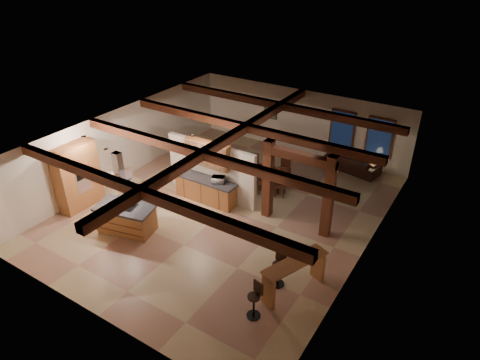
{
  "coord_description": "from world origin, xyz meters",
  "views": [
    {
      "loc": [
        7.41,
        -10.77,
        8.57
      ],
      "look_at": [
        0.26,
        0.5,
        1.07
      ],
      "focal_mm": 32.0,
      "sensor_mm": 36.0,
      "label": 1
    }
  ],
  "objects_px": {
    "dining_table": "(267,179)",
    "bar_counter": "(295,271)",
    "sofa": "(352,163)",
    "kitchen_island": "(126,218)"
  },
  "relations": [
    {
      "from": "kitchen_island",
      "to": "dining_table",
      "type": "distance_m",
      "value": 5.74
    },
    {
      "from": "kitchen_island",
      "to": "sofa",
      "type": "bearing_deg",
      "value": 59.27
    },
    {
      "from": "dining_table",
      "to": "kitchen_island",
      "type": "bearing_deg",
      "value": -112.71
    },
    {
      "from": "kitchen_island",
      "to": "bar_counter",
      "type": "distance_m",
      "value": 6.03
    },
    {
      "from": "bar_counter",
      "to": "sofa",
      "type": "bearing_deg",
      "value": 98.01
    },
    {
      "from": "kitchen_island",
      "to": "dining_table",
      "type": "relative_size",
      "value": 1.29
    },
    {
      "from": "sofa",
      "to": "bar_counter",
      "type": "height_order",
      "value": "bar_counter"
    },
    {
      "from": "sofa",
      "to": "bar_counter",
      "type": "bearing_deg",
      "value": 109.23
    },
    {
      "from": "dining_table",
      "to": "bar_counter",
      "type": "distance_m",
      "value": 5.96
    },
    {
      "from": "dining_table",
      "to": "bar_counter",
      "type": "bearing_deg",
      "value": -50.65
    }
  ]
}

